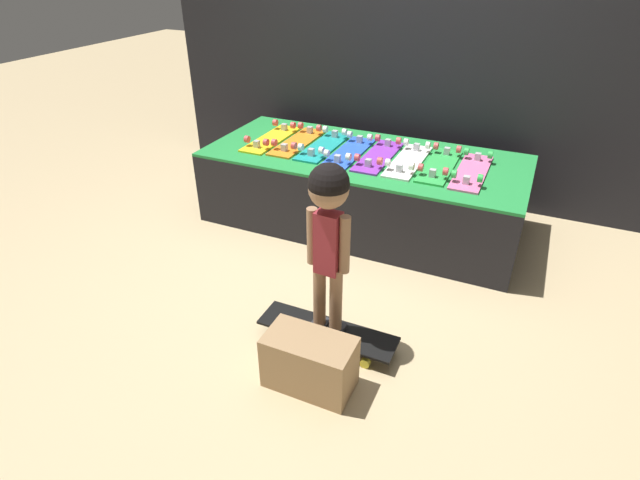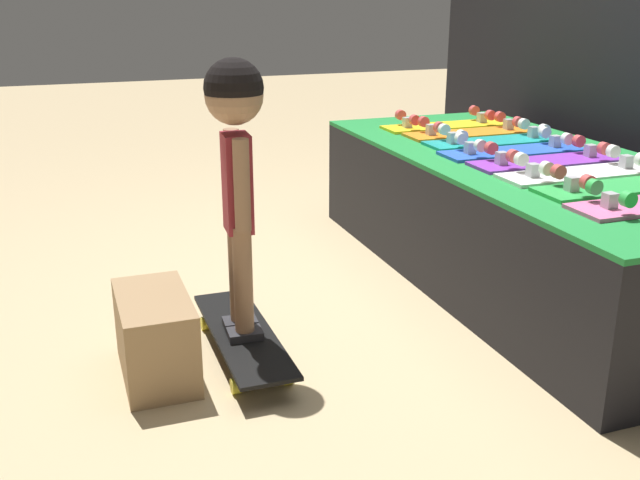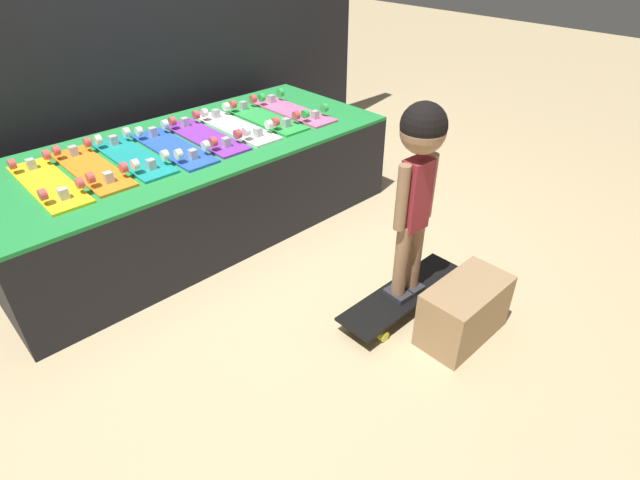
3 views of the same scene
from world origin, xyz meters
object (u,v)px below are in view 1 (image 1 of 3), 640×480
Objects in this scene: skateboard_teal_on_rack at (323,145)px; child at (328,221)px; skateboard_blue_on_rack at (349,151)px; skateboard_pink_on_rack at (472,171)px; skateboard_white_on_rack at (408,160)px; skateboard_on_floor at (327,332)px; skateboard_yellow_on_rack at (271,138)px; skateboard_orange_on_rack at (298,141)px; skateboard_purple_on_rack at (378,155)px; storage_box at (310,362)px; skateboard_green_on_rack at (440,164)px.

child reaches higher than skateboard_teal_on_rack.
skateboard_blue_on_rack and skateboard_pink_on_rack have the same top height.
skateboard_teal_on_rack is 0.66m from skateboard_white_on_rack.
skateboard_on_floor is at bearing -60.01° from child.
skateboard_yellow_on_rack and skateboard_teal_on_rack have the same top height.
skateboard_orange_on_rack is 1.33m from skateboard_pink_on_rack.
storage_box is (0.24, -1.68, -0.43)m from skateboard_purple_on_rack.
skateboard_purple_on_rack is at bearing 98.27° from storage_box.
skateboard_teal_on_rack and skateboard_white_on_rack have the same top height.
skateboard_blue_on_rack is 0.88m from skateboard_pink_on_rack.
skateboard_yellow_on_rack is 1.00× the size of skateboard_purple_on_rack.
skateboard_blue_on_rack is (0.44, -0.04, 0.00)m from skateboard_orange_on_rack.
skateboard_white_on_rack is at bearing 178.66° from skateboard_pink_on_rack.
skateboard_yellow_on_rack reaches higher than skateboard_on_floor.
skateboard_on_floor is at bearing -58.18° from skateboard_orange_on_rack.
child reaches higher than storage_box.
skateboard_orange_on_rack and skateboard_purple_on_rack have the same top height.
skateboard_yellow_on_rack is 1.82m from skateboard_on_floor.
skateboard_on_floor is at bearing -90.77° from skateboard_white_on_rack.
skateboard_white_on_rack is (0.66, -0.02, 0.00)m from skateboard_teal_on_rack.
skateboard_teal_on_rack is at bearing 177.35° from skateboard_purple_on_rack.
skateboard_blue_on_rack is at bearing 107.39° from skateboard_on_floor.
child is at bearing -51.66° from skateboard_yellow_on_rack.
skateboard_purple_on_rack is (0.88, -0.00, 0.00)m from skateboard_yellow_on_rack.
skateboard_pink_on_rack is at bearing 74.68° from child.
skateboard_teal_on_rack is 1.00× the size of skateboard_green_on_rack.
skateboard_on_floor is (0.42, -1.35, -0.50)m from skateboard_blue_on_rack.
skateboard_orange_on_rack is at bearing 177.78° from skateboard_purple_on_rack.
skateboard_pink_on_rack is at bearing -1.09° from skateboard_purple_on_rack.
child reaches higher than skateboard_yellow_on_rack.
skateboard_yellow_on_rack reaches higher than storage_box.
skateboard_orange_on_rack is at bearing 118.03° from storage_box.
skateboard_green_on_rack is (0.22, 0.01, 0.00)m from skateboard_white_on_rack.
skateboard_teal_on_rack is at bearing 178.29° from skateboard_pink_on_rack.
child reaches higher than skateboard_white_on_rack.
skateboard_yellow_on_rack is 0.66m from skateboard_blue_on_rack.
skateboard_yellow_on_rack is 1.00× the size of skateboard_green_on_rack.
skateboard_green_on_rack reaches higher than storage_box.
skateboard_yellow_on_rack is at bearing 128.34° from skateboard_on_floor.
skateboard_purple_on_rack is at bearing 179.42° from skateboard_white_on_rack.
skateboard_purple_on_rack is at bearing 4.25° from skateboard_blue_on_rack.
child is (1.09, -1.37, 0.19)m from skateboard_yellow_on_rack.
skateboard_purple_on_rack is 1.75m from storage_box.
skateboard_white_on_rack reaches higher than skateboard_on_floor.
skateboard_pink_on_rack is at bearing -1.66° from skateboard_orange_on_rack.
skateboard_orange_on_rack is 1.00× the size of skateboard_teal_on_rack.
skateboard_orange_on_rack is 1.00× the size of skateboard_blue_on_rack.
skateboard_blue_on_rack and skateboard_purple_on_rack have the same top height.
skateboard_on_floor is (-0.46, -1.36, -0.50)m from skateboard_pink_on_rack.
skateboard_pink_on_rack is 1.52m from skateboard_on_floor.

